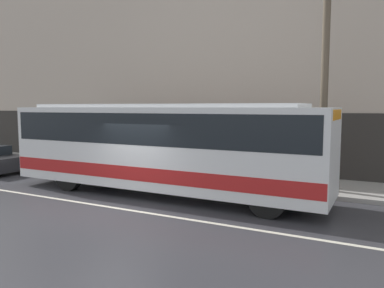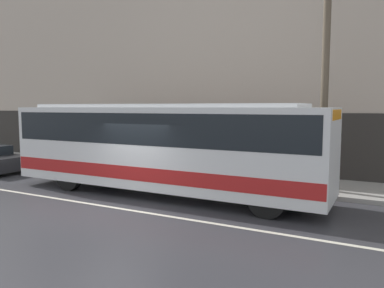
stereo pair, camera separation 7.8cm
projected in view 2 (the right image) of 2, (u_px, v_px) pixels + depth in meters
ground_plane at (117, 208)px, 11.27m from camera, size 60.00×60.00×0.00m
sidewalk at (200, 176)px, 16.16m from camera, size 60.00×3.13×0.15m
building_facade at (217, 41)px, 17.08m from camera, size 60.00×0.35×12.50m
lane_stripe at (117, 208)px, 11.27m from camera, size 54.00×0.14×0.01m
transit_bus at (161, 144)px, 12.94m from camera, size 11.42×2.47×3.15m
utility_pole_near at (326, 63)px, 12.68m from camera, size 0.25×0.25×8.74m
pedestrian_waiting at (142, 151)px, 17.85m from camera, size 0.36×0.36×1.68m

